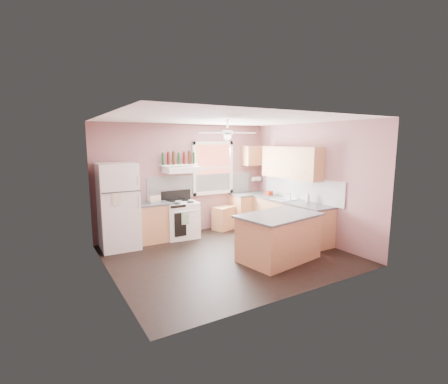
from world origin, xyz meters
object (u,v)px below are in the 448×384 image
cart (224,219)px  island (279,238)px  refrigerator (118,206)px  toaster (154,199)px  stove (181,220)px

cart → island: 2.45m
refrigerator → island: 3.41m
toaster → stove: size_ratio=0.33×
stove → cart: bearing=9.8°
stove → island: bearing=-60.8°
refrigerator → cart: (2.71, 0.16, -0.63)m
island → toaster: bearing=116.0°
refrigerator → island: refrigerator is taller
refrigerator → island: bearing=-40.3°
refrigerator → toaster: (0.81, 0.10, 0.07)m
toaster → stove: (0.65, -0.04, -0.56)m
cart → island: size_ratio=0.39×
toaster → stove: 0.86m
toaster → island: (1.69, -2.37, -0.56)m
cart → island: island is taller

